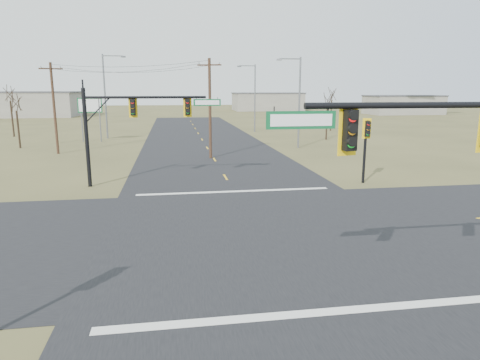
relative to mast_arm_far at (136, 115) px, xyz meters
name	(u,v)px	position (x,y,z in m)	size (l,w,h in m)	color
ground	(258,230)	(5.98, -10.50, -4.62)	(320.00, 320.00, 0.00)	brown
road_ew	(258,230)	(5.98, -10.50, -4.61)	(160.00, 14.00, 0.02)	black
road_ns	(258,230)	(5.98, -10.50, -4.61)	(14.00, 160.00, 0.02)	black
stop_bar_near	(310,313)	(5.98, -18.00, -4.59)	(12.00, 0.40, 0.01)	silver
stop_bar_far	(234,191)	(5.98, -3.00, -4.59)	(12.00, 0.40, 0.01)	silver
mast_arm_far	(136,115)	(0.00, 0.00, 0.00)	(8.83, 0.41, 6.36)	black
pedestal_signal_ne	(367,136)	(15.05, -1.90, -1.40)	(0.65, 0.57, 4.41)	black
utility_pole_near	(210,107)	(5.72, 10.50, 0.06)	(2.10, 0.87, 8.98)	#432C1D
utility_pole_far	(54,107)	(-9.00, 15.75, -0.03)	(2.13, 0.52, 8.79)	#432C1D
highway_sign	(90,110)	(-7.36, 25.34, -0.83)	(2.81, 0.17, 5.27)	slate
streetlight_a	(298,98)	(15.62, 16.24, 0.76)	(2.68, 0.40, 9.58)	slate
streetlight_b	(253,94)	(14.32, 34.61, 0.89)	(2.74, 0.33, 9.82)	slate
streetlight_c	(107,92)	(-5.85, 29.11, 1.34)	(2.96, 0.37, 10.61)	slate
bare_tree_a	(15,102)	(-14.11, 20.71, 0.36)	(2.99, 2.99, 6.29)	black
bare_tree_b	(9,93)	(-18.82, 33.01, 1.19)	(3.43, 3.43, 7.26)	black
bare_tree_c	(328,101)	(21.58, 23.18, 0.24)	(2.75, 2.75, 6.19)	black
bare_tree_d	(332,94)	(26.36, 34.30, 0.97)	(3.22, 3.22, 6.94)	black
warehouse_left	(14,105)	(-34.02, 79.50, -1.87)	(28.00, 14.00, 5.50)	gray
warehouse_mid	(267,102)	(30.98, 99.50, -2.12)	(20.00, 12.00, 5.00)	gray
warehouse_right	(403,105)	(60.98, 74.50, -2.37)	(18.00, 10.00, 4.50)	gray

